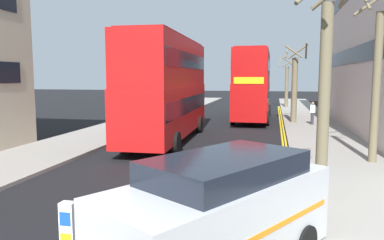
# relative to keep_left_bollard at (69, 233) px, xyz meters

# --- Properties ---
(sidewalk_right) EXTENTS (4.00, 80.00, 0.14)m
(sidewalk_right) POSITION_rel_keep_left_bollard_xyz_m (6.50, 13.45, -0.54)
(sidewalk_right) COLOR gray
(sidewalk_right) RESTS_ON ground
(sidewalk_left) EXTENTS (4.00, 80.00, 0.14)m
(sidewalk_left) POSITION_rel_keep_left_bollard_xyz_m (-6.50, 13.45, -0.54)
(sidewalk_left) COLOR gray
(sidewalk_left) RESTS_ON ground
(kerb_line_outer) EXTENTS (0.10, 56.00, 0.01)m
(kerb_line_outer) POSITION_rel_keep_left_bollard_xyz_m (4.40, 11.45, -0.60)
(kerb_line_outer) COLOR yellow
(kerb_line_outer) RESTS_ON ground
(kerb_line_inner) EXTENTS (0.10, 56.00, 0.01)m
(kerb_line_inner) POSITION_rel_keep_left_bollard_xyz_m (4.24, 11.45, -0.60)
(kerb_line_inner) COLOR yellow
(kerb_line_inner) RESTS_ON ground
(keep_left_bollard) EXTENTS (0.36, 0.28, 1.11)m
(keep_left_bollard) POSITION_rel_keep_left_bollard_xyz_m (0.00, 0.00, 0.00)
(keep_left_bollard) COLOR silver
(keep_left_bollard) RESTS_ON traffic_island
(double_decker_bus_away) EXTENTS (3.07, 10.88, 5.64)m
(double_decker_bus_away) POSITION_rel_keep_left_bollard_xyz_m (-2.00, 13.42, 2.42)
(double_decker_bus_away) COLOR red
(double_decker_bus_away) RESTS_ON ground
(double_decker_bus_oncoming) EXTENTS (2.81, 10.81, 5.64)m
(double_decker_bus_oncoming) POSITION_rel_keep_left_bollard_xyz_m (2.04, 24.48, 2.42)
(double_decker_bus_oncoming) COLOR #B20F0F
(double_decker_bus_oncoming) RESTS_ON ground
(taxi_minivan) EXTENTS (4.13, 5.07, 2.12)m
(taxi_minivan) POSITION_rel_keep_left_bollard_xyz_m (2.76, 0.34, 0.46)
(taxi_minivan) COLOR silver
(taxi_minivan) RESTS_ON ground
(pedestrian_far) EXTENTS (0.34, 0.22, 1.62)m
(pedestrian_far) POSITION_rel_keep_left_bollard_xyz_m (6.43, 21.46, 0.38)
(pedestrian_far) COLOR #2D2D38
(pedestrian_far) RESTS_ON sidewalk_right
(street_tree_near) EXTENTS (1.67, 1.56, 7.04)m
(street_tree_near) POSITION_rel_keep_left_bollard_xyz_m (7.64, 9.78, 2.92)
(street_tree_near) COLOR #6B6047
(street_tree_near) RESTS_ON sidewalk_right
(street_tree_mid) EXTENTS (1.86, 1.83, 5.65)m
(street_tree_mid) POSITION_rel_keep_left_bollard_xyz_m (5.09, 36.92, 2.14)
(street_tree_mid) COLOR #6B6047
(street_tree_mid) RESTS_ON sidewalk_right
(street_tree_far) EXTENTS (1.73, 1.79, 5.86)m
(street_tree_far) POSITION_rel_keep_left_bollard_xyz_m (5.19, 22.51, 2.19)
(street_tree_far) COLOR #6B6047
(street_tree_far) RESTS_ON sidewalk_right
(street_tree_distant) EXTENTS (2.01, 2.03, 6.43)m
(street_tree_distant) POSITION_rel_keep_left_bollard_xyz_m (5.06, 4.62, 2.72)
(street_tree_distant) COLOR #6B6047
(street_tree_distant) RESTS_ON sidewalk_right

